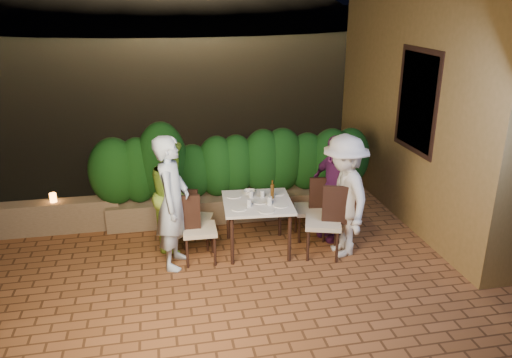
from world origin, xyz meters
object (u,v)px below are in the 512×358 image
object	(u,v)px
parapet_lamp	(53,198)
chair_right_back	(310,208)
chair_left_back	(197,218)
diner_white	(344,196)
chair_right_front	(323,221)
diner_blue	(173,203)
diner_green	(173,194)
dining_table	(257,225)
bowl	(249,192)
beer_bottle	(272,189)
diner_purple	(334,188)
chair_left_front	(199,228)

from	to	relation	value
parapet_lamp	chair_right_back	bearing A→B (deg)	-14.28
chair_left_back	diner_white	world-z (taller)	diner_white
chair_right_front	diner_blue	xyz separation A→B (m)	(-2.05, 0.15, 0.39)
diner_green	chair_left_back	bearing A→B (deg)	-99.89
dining_table	chair_right_front	world-z (taller)	chair_right_front
bowl	chair_right_front	bearing A→B (deg)	-36.73
beer_bottle	parapet_lamp	distance (m)	3.39
diner_green	diner_purple	size ratio (longest dim) A/B	1.00
chair_left_front	chair_right_back	world-z (taller)	chair_left_front
diner_purple	parapet_lamp	world-z (taller)	diner_purple
beer_bottle	chair_right_back	world-z (taller)	beer_bottle
bowl	chair_right_back	size ratio (longest dim) A/B	0.17
beer_bottle	diner_purple	bearing A→B (deg)	5.11
dining_table	chair_left_front	xyz separation A→B (m)	(-0.84, -0.16, 0.12)
chair_right_back	diner_green	xyz separation A→B (m)	(-2.01, 0.17, 0.32)
diner_white	parapet_lamp	size ratio (longest dim) A/B	12.44
beer_bottle	chair_left_front	size ratio (longest dim) A/B	0.28
chair_left_back	diner_purple	size ratio (longest dim) A/B	0.55
parapet_lamp	dining_table	bearing A→B (deg)	-21.89
diner_green	diner_white	distance (m)	2.42
chair_right_front	diner_blue	bearing A→B (deg)	13.23
dining_table	chair_left_front	size ratio (longest dim) A/B	0.97
chair_right_front	diner_green	distance (m)	2.17
chair_right_back	diner_green	world-z (taller)	diner_green
chair_left_back	diner_green	bearing A→B (deg)	179.49
chair_left_front	diner_white	bearing A→B (deg)	-3.48
chair_left_front	chair_left_back	world-z (taller)	chair_left_front
beer_bottle	diner_purple	distance (m)	0.96
bowl	diner_white	bearing A→B (deg)	-29.22
diner_green	diner_white	world-z (taller)	diner_white
diner_green	chair_right_front	bearing A→B (deg)	-103.80
bowl	chair_left_back	distance (m)	0.85
beer_bottle	bowl	xyz separation A→B (m)	(-0.28, 0.26, -0.12)
beer_bottle	bowl	bearing A→B (deg)	137.11
chair_left_front	diner_purple	world-z (taller)	diner_purple
chair_right_front	diner_green	bearing A→B (deg)	-2.66
bowl	parapet_lamp	size ratio (longest dim) A/B	1.19
diner_green	diner_purple	distance (m)	2.36
beer_bottle	diner_purple	size ratio (longest dim) A/B	0.17
chair_right_front	diner_purple	world-z (taller)	diner_purple
bowl	chair_left_back	bearing A→B (deg)	-177.11
dining_table	beer_bottle	xyz separation A→B (m)	(0.23, 0.07, 0.51)
diner_white	diner_purple	xyz separation A→B (m)	(0.04, 0.49, -0.07)
bowl	parapet_lamp	bearing A→B (deg)	163.61
chair_left_front	diner_green	xyz separation A→B (m)	(-0.32, 0.55, 0.31)
dining_table	bowl	world-z (taller)	bowl
diner_green	diner_purple	bearing A→B (deg)	-89.39
chair_left_front	diner_blue	bearing A→B (deg)	-172.17
chair_left_front	diner_green	bearing A→B (deg)	121.45
bowl	chair_left_front	bearing A→B (deg)	-147.93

